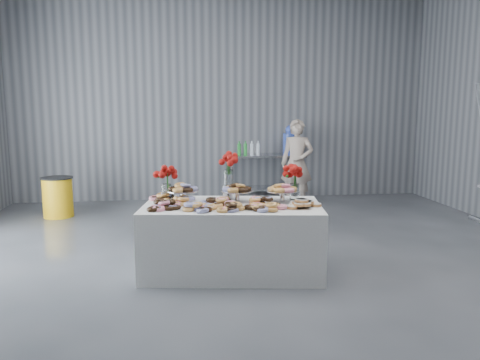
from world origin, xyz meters
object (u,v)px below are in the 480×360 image
Objects in this scene: display_table at (232,238)px; prep_table at (264,169)px; person at (297,164)px; trash_barrel at (58,197)px; water_jug at (290,141)px.

prep_table reaches higher than display_table.
person reaches higher than display_table.
prep_table is 0.80m from person.
person is at bearing 3.40° from trash_barrel.
water_jug is at bearing 110.28° from person.
prep_table is 0.95× the size of person.
prep_table is (1.06, 3.82, 0.24)m from display_table.
display_table is at bearing -49.28° from trash_barrel.
trash_barrel is at bearing -154.07° from person.
person reaches higher than trash_barrel.
display_table is 4.20m from water_jug.
water_jug reaches higher than prep_table.
prep_table is at bearing 149.84° from person.
prep_table is 3.72m from trash_barrel.
display_table is 2.89× the size of trash_barrel.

